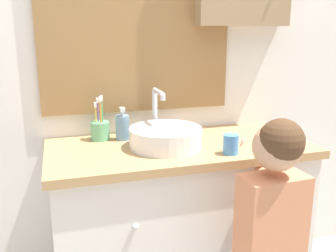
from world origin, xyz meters
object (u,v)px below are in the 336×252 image
object	(u,v)px
soap_dispenser	(122,127)
child_figure	(270,234)
drinking_cup	(231,144)
toothbrush_holder	(100,129)
sink_basin	(165,136)

from	to	relation	value
soap_dispenser	child_figure	distance (m)	0.77
child_figure	drinking_cup	bearing A→B (deg)	97.27
toothbrush_holder	child_figure	world-z (taller)	child_figure
sink_basin	child_figure	xyz separation A→B (m)	(0.26, -0.44, -0.26)
toothbrush_holder	drinking_cup	size ratio (longest dim) A/B	2.52
sink_basin	drinking_cup	xyz separation A→B (m)	(0.22, -0.17, -0.01)
soap_dispenser	drinking_cup	bearing A→B (deg)	-40.10
sink_basin	child_figure	distance (m)	0.57
sink_basin	toothbrush_holder	world-z (taller)	sink_basin
sink_basin	toothbrush_holder	xyz separation A→B (m)	(-0.25, 0.18, 0.00)
child_figure	sink_basin	bearing A→B (deg)	120.62
soap_dispenser	drinking_cup	size ratio (longest dim) A/B	1.88
sink_basin	soap_dispenser	world-z (taller)	sink_basin
soap_dispenser	sink_basin	bearing A→B (deg)	-44.56
toothbrush_holder	child_figure	size ratio (longest dim) A/B	0.20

